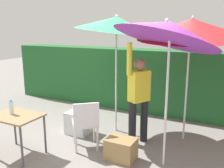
{
  "coord_description": "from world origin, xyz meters",
  "views": [
    {
      "loc": [
        2.05,
        -3.73,
        2.13
      ],
      "look_at": [
        0.0,
        0.3,
        1.1
      ],
      "focal_mm": 40.02,
      "sensor_mm": 36.0,
      "label": 1
    }
  ],
  "objects_px": {
    "person_vendor": "(139,95)",
    "folding_table": "(16,120)",
    "umbrella_yellow": "(168,31)",
    "bottle_water": "(11,108)",
    "cooler_box": "(79,122)",
    "crate_cardboard": "(121,149)",
    "umbrella_orange": "(116,25)",
    "chair_plastic": "(86,122)",
    "umbrella_rainbow": "(192,28)"
  },
  "relations": [
    {
      "from": "umbrella_rainbow",
      "to": "cooler_box",
      "type": "height_order",
      "value": "umbrella_rainbow"
    },
    {
      "from": "bottle_water",
      "to": "umbrella_orange",
      "type": "bearing_deg",
      "value": 56.78
    },
    {
      "from": "umbrella_orange",
      "to": "umbrella_yellow",
      "type": "xyz_separation_m",
      "value": [
        1.24,
        -0.86,
        -0.11
      ]
    },
    {
      "from": "umbrella_yellow",
      "to": "umbrella_rainbow",
      "type": "bearing_deg",
      "value": 82.7
    },
    {
      "from": "chair_plastic",
      "to": "cooler_box",
      "type": "relative_size",
      "value": 1.92
    },
    {
      "from": "person_vendor",
      "to": "folding_table",
      "type": "bearing_deg",
      "value": -140.42
    },
    {
      "from": "bottle_water",
      "to": "folding_table",
      "type": "bearing_deg",
      "value": -2.26
    },
    {
      "from": "crate_cardboard",
      "to": "bottle_water",
      "type": "relative_size",
      "value": 1.96
    },
    {
      "from": "umbrella_yellow",
      "to": "folding_table",
      "type": "xyz_separation_m",
      "value": [
        -2.25,
        -0.84,
        -1.45
      ]
    },
    {
      "from": "crate_cardboard",
      "to": "folding_table",
      "type": "xyz_separation_m",
      "value": [
        -1.62,
        -0.65,
        0.45
      ]
    },
    {
      "from": "folding_table",
      "to": "bottle_water",
      "type": "relative_size",
      "value": 3.33
    },
    {
      "from": "umbrella_rainbow",
      "to": "chair_plastic",
      "type": "relative_size",
      "value": 2.67
    },
    {
      "from": "person_vendor",
      "to": "cooler_box",
      "type": "bearing_deg",
      "value": -173.86
    },
    {
      "from": "person_vendor",
      "to": "umbrella_rainbow",
      "type": "bearing_deg",
      "value": 36.88
    },
    {
      "from": "cooler_box",
      "to": "crate_cardboard",
      "type": "relative_size",
      "value": 0.99
    },
    {
      "from": "folding_table",
      "to": "umbrella_rainbow",
      "type": "bearing_deg",
      "value": 38.76
    },
    {
      "from": "folding_table",
      "to": "bottle_water",
      "type": "distance_m",
      "value": 0.22
    },
    {
      "from": "cooler_box",
      "to": "folding_table",
      "type": "height_order",
      "value": "folding_table"
    },
    {
      "from": "umbrella_orange",
      "to": "umbrella_yellow",
      "type": "relative_size",
      "value": 0.97
    },
    {
      "from": "chair_plastic",
      "to": "crate_cardboard",
      "type": "bearing_deg",
      "value": -4.0
    },
    {
      "from": "umbrella_orange",
      "to": "folding_table",
      "type": "xyz_separation_m",
      "value": [
        -1.01,
        -1.7,
        -1.55
      ]
    },
    {
      "from": "person_vendor",
      "to": "bottle_water",
      "type": "relative_size",
      "value": 7.83
    },
    {
      "from": "umbrella_orange",
      "to": "bottle_water",
      "type": "distance_m",
      "value": 2.44
    },
    {
      "from": "person_vendor",
      "to": "folding_table",
      "type": "height_order",
      "value": "person_vendor"
    },
    {
      "from": "folding_table",
      "to": "cooler_box",
      "type": "bearing_deg",
      "value": 72.03
    },
    {
      "from": "cooler_box",
      "to": "crate_cardboard",
      "type": "height_order",
      "value": "cooler_box"
    },
    {
      "from": "umbrella_rainbow",
      "to": "chair_plastic",
      "type": "distance_m",
      "value": 2.5
    },
    {
      "from": "umbrella_orange",
      "to": "umbrella_yellow",
      "type": "height_order",
      "value": "umbrella_yellow"
    },
    {
      "from": "chair_plastic",
      "to": "bottle_water",
      "type": "bearing_deg",
      "value": -145.19
    },
    {
      "from": "umbrella_yellow",
      "to": "bottle_water",
      "type": "xyz_separation_m",
      "value": [
        -2.35,
        -0.84,
        -1.25
      ]
    },
    {
      "from": "umbrella_orange",
      "to": "umbrella_rainbow",
      "type": "bearing_deg",
      "value": 8.97
    },
    {
      "from": "umbrella_yellow",
      "to": "cooler_box",
      "type": "height_order",
      "value": "umbrella_yellow"
    },
    {
      "from": "umbrella_rainbow",
      "to": "chair_plastic",
      "type": "xyz_separation_m",
      "value": [
        -1.49,
        -1.22,
        -1.6
      ]
    },
    {
      "from": "umbrella_orange",
      "to": "folding_table",
      "type": "relative_size",
      "value": 3.05
    },
    {
      "from": "umbrella_orange",
      "to": "crate_cardboard",
      "type": "bearing_deg",
      "value": -60.04
    },
    {
      "from": "umbrella_rainbow",
      "to": "folding_table",
      "type": "xyz_separation_m",
      "value": [
        -2.39,
        -1.92,
        -1.48
      ]
    },
    {
      "from": "umbrella_orange",
      "to": "crate_cardboard",
      "type": "height_order",
      "value": "umbrella_orange"
    },
    {
      "from": "crate_cardboard",
      "to": "bottle_water",
      "type": "bearing_deg",
      "value": -159.33
    },
    {
      "from": "umbrella_yellow",
      "to": "cooler_box",
      "type": "distance_m",
      "value": 2.65
    },
    {
      "from": "umbrella_yellow",
      "to": "person_vendor",
      "type": "distance_m",
      "value": 1.39
    },
    {
      "from": "chair_plastic",
      "to": "folding_table",
      "type": "bearing_deg",
      "value": -142.18
    },
    {
      "from": "bottle_water",
      "to": "umbrella_rainbow",
      "type": "bearing_deg",
      "value": 37.56
    },
    {
      "from": "chair_plastic",
      "to": "folding_table",
      "type": "height_order",
      "value": "chair_plastic"
    },
    {
      "from": "umbrella_rainbow",
      "to": "chair_plastic",
      "type": "height_order",
      "value": "umbrella_rainbow"
    },
    {
      "from": "person_vendor",
      "to": "bottle_water",
      "type": "xyz_separation_m",
      "value": [
        -1.74,
        -1.35,
        -0.11
      ]
    },
    {
      "from": "folding_table",
      "to": "umbrella_yellow",
      "type": "bearing_deg",
      "value": 20.5
    },
    {
      "from": "person_vendor",
      "to": "folding_table",
      "type": "distance_m",
      "value": 2.15
    },
    {
      "from": "umbrella_yellow",
      "to": "bottle_water",
      "type": "distance_m",
      "value": 2.79
    },
    {
      "from": "umbrella_yellow",
      "to": "chair_plastic",
      "type": "distance_m",
      "value": 2.07
    },
    {
      "from": "umbrella_rainbow",
      "to": "chair_plastic",
      "type": "bearing_deg",
      "value": -140.69
    }
  ]
}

